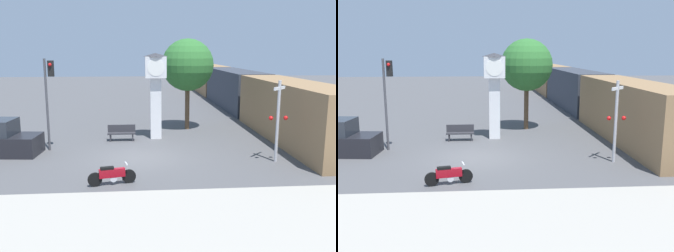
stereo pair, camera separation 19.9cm
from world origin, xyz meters
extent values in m
plane|color=#4C4C4F|center=(0.00, 0.00, 0.00)|extent=(120.00, 120.00, 0.00)
cube|color=#9E998E|center=(0.00, -7.71, 0.05)|extent=(36.00, 6.00, 0.10)
cylinder|color=black|center=(-0.36, -3.56, 0.28)|extent=(0.56, 0.21, 0.55)
cylinder|color=black|center=(-1.66, -3.86, 0.28)|extent=(0.56, 0.21, 0.55)
cube|color=maroon|center=(-1.01, -3.71, 0.48)|extent=(1.03, 0.42, 0.33)
cube|color=black|center=(-1.19, -3.75, 0.69)|extent=(0.55, 0.32, 0.09)
cylinder|color=silver|center=(-0.97, -3.70, 0.25)|extent=(0.29, 0.24, 0.26)
cube|color=silver|center=(-0.46, -3.59, 0.81)|extent=(0.14, 0.41, 0.04)
cube|color=white|center=(1.09, 4.17, 1.81)|extent=(0.64, 0.64, 3.61)
cube|color=white|center=(1.09, 4.17, 4.21)|extent=(1.21, 1.21, 1.21)
cylinder|color=white|center=(1.09, 3.56, 4.21)|extent=(0.97, 0.02, 0.97)
cone|color=#333338|center=(1.09, 4.17, 4.92)|extent=(1.45, 1.45, 0.20)
cube|color=olive|center=(9.04, 2.95, 1.70)|extent=(2.80, 12.80, 3.40)
cube|color=#333842|center=(9.04, 16.35, 1.70)|extent=(2.80, 12.80, 3.40)
cube|color=olive|center=(9.04, 29.75, 1.70)|extent=(2.80, 12.80, 3.40)
cylinder|color=#47474C|center=(-4.62, 1.78, 2.38)|extent=(0.12, 0.12, 4.76)
cube|color=black|center=(-4.32, 1.78, 4.26)|extent=(0.28, 0.24, 0.80)
sphere|color=red|center=(-4.32, 1.63, 4.46)|extent=(0.16, 0.16, 0.16)
cylinder|color=#B7B7BC|center=(6.48, -1.18, 1.91)|extent=(0.14, 0.14, 3.82)
cube|color=white|center=(6.48, -1.18, 3.47)|extent=(0.82, 0.82, 0.14)
sphere|color=red|center=(6.13, -1.23, 2.10)|extent=(0.20, 0.20, 0.20)
sphere|color=red|center=(6.83, -1.23, 2.10)|extent=(0.20, 0.20, 0.20)
cylinder|color=brown|center=(3.31, 6.67, 1.44)|extent=(0.30, 0.30, 2.89)
sphere|color=#2D6B2D|center=(3.31, 6.67, 4.24)|extent=(3.38, 3.38, 3.38)
cube|color=#2D2D33|center=(-0.93, 3.58, 0.45)|extent=(1.60, 0.44, 0.08)
cube|color=#2D2D33|center=(-0.93, 3.77, 0.70)|extent=(1.60, 0.06, 0.44)
cube|color=#2D2D33|center=(-1.57, 3.58, 0.21)|extent=(0.08, 0.35, 0.41)
cube|color=#2D2D33|center=(-0.29, 3.58, 0.21)|extent=(0.08, 0.35, 0.41)
camera|label=1|loc=(0.02, -17.71, 5.13)|focal=40.00mm
camera|label=2|loc=(0.22, -17.73, 5.13)|focal=40.00mm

